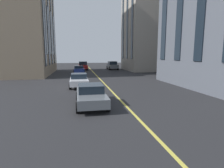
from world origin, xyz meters
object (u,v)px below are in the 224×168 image
(car_grey_far, at_px, (112,65))
(car_grey_mid, at_px, (91,95))
(car_blue_parked_b, at_px, (79,69))
(car_red_near, at_px, (83,66))
(car_white_trailing, at_px, (79,80))

(car_grey_far, relative_size, car_grey_mid, 1.07)
(car_blue_parked_b, bearing_deg, car_grey_mid, -178.63)
(car_red_near, bearing_deg, car_white_trailing, 177.10)
(car_blue_parked_b, height_order, car_red_near, car_red_near)
(car_white_trailing, bearing_deg, car_blue_parked_b, -0.61)
(car_grey_far, xyz_separation_m, car_red_near, (-0.10, 6.70, 0.00))
(car_grey_mid, xyz_separation_m, car_red_near, (29.22, -0.42, 0.27))
(car_grey_far, relative_size, car_red_near, 1.00)
(car_red_near, bearing_deg, car_grey_mid, 179.18)
(car_grey_mid, bearing_deg, car_blue_parked_b, 1.37)
(car_blue_parked_b, distance_m, car_grey_far, 10.56)
(car_white_trailing, bearing_deg, car_red_near, -2.90)
(car_white_trailing, xyz_separation_m, car_grey_mid, (-7.46, -0.68, 0.00))
(car_white_trailing, xyz_separation_m, car_red_near, (21.76, -1.10, 0.27))
(car_red_near, bearing_deg, car_blue_parked_b, 172.50)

